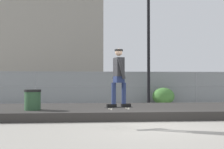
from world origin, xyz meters
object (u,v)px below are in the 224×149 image
Objects in this scene: parked_car_near at (70,88)px; parked_car_mid at (163,88)px; street_lamp at (148,29)px; skateboard at (119,107)px; skater at (119,74)px; shrub_left at (163,96)px; trash_bin at (33,104)px.

parked_car_near and parked_car_mid have the same top height.
street_lamp reaches higher than parked_car_mid.
street_lamp is at bearing 70.82° from skateboard.
skater is at bearing -78.64° from parked_car_near.
skater is 7.79m from shrub_left.
skater reaches higher than skateboard.
skater is 11.57m from parked_car_mid.
parked_car_mid is 3.89m from shrub_left.
trash_bin is (-7.06, -8.72, -0.32)m from parked_car_mid.
street_lamp reaches higher than skater.
parked_car_near is at bearing 134.41° from street_lamp.
parked_car_near is 0.99× the size of parked_car_mid.
street_lamp is 5.74m from parked_car_mid.
skateboard is at bearing -111.32° from parked_car_mid.
trash_bin is at bearing -94.16° from parked_car_near.
trash_bin is (-5.10, -4.41, -3.55)m from street_lamp.
skateboard is 0.19× the size of parked_car_near.
parked_car_mid is 4.35× the size of trash_bin.
skateboard is at bearing -109.18° from street_lamp.
parked_car_mid is (4.20, 10.76, 0.26)m from skateboard.
shrub_left is (5.40, -3.96, -0.36)m from parked_car_near.
parked_car_mid is at bearing 65.60° from street_lamp.
parked_car_mid reaches higher than skateboard.
shrub_left is at bearing 39.51° from trash_bin.
skateboard is 11.55m from parked_car_mid.
skateboard is 0.96m from skater.
parked_car_mid is at bearing 74.89° from shrub_left.
skater is at bearing -114.43° from shrub_left.
street_lamp is 1.45× the size of parked_car_mid.
trash_bin is (-2.86, 2.04, -1.02)m from skater.
parked_car_mid is (4.20, 10.76, -0.70)m from skater.
trash_bin reaches higher than skateboard.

